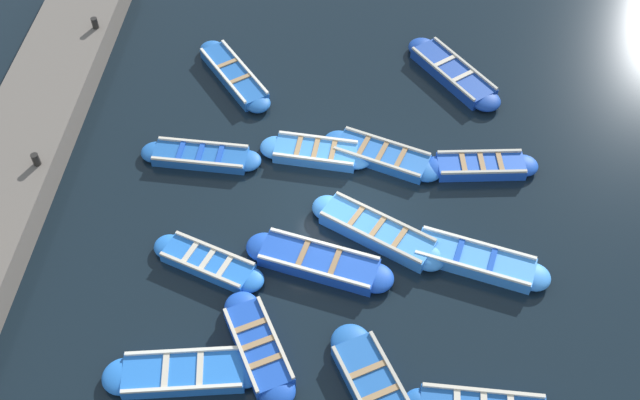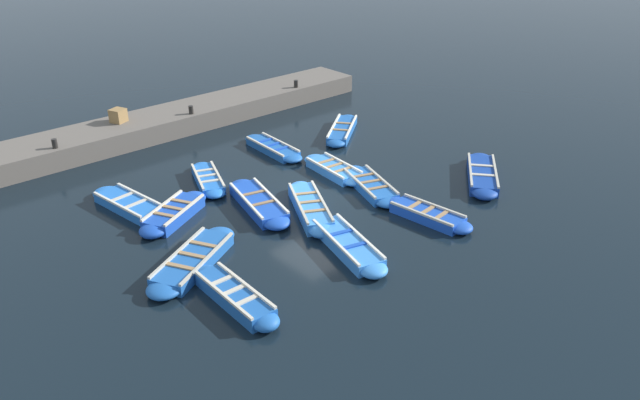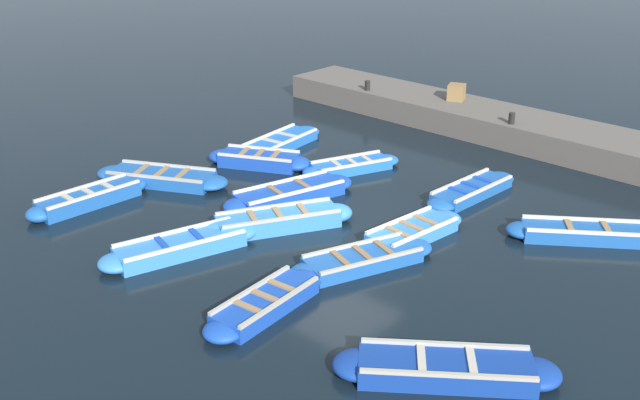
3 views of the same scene
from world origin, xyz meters
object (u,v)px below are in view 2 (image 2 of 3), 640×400
boat_far_corner (482,175)px  boat_stern_in (208,179)px  boat_broadside (427,215)px  boat_tucked (174,213)px  bollard_north (296,84)px  boat_outer_left (347,244)px  boat_mid_row (334,169)px  bollard_mid_north (191,110)px  wooden_crate (118,116)px  boat_drifting (235,296)px  boat_bow_out (130,205)px  boat_centre (259,203)px  boat_alongside (273,148)px  boat_outer_right (310,208)px  boat_end_of_row (193,260)px  boat_near_quay (342,130)px  bollard_mid_south (55,144)px  boat_inner_gap (370,186)px

boat_far_corner → boat_stern_in: boat_far_corner is taller
boat_stern_in → boat_broadside: bearing=-151.6°
boat_tucked → boat_broadside: (-5.42, -6.05, -0.03)m
boat_far_corner → bollard_north: size_ratio=10.37×
boat_outer_left → boat_mid_row: boat_outer_left is taller
boat_stern_in → bollard_mid_north: bearing=-25.8°
boat_broadside → wooden_crate: (13.00, 4.19, 0.93)m
boat_outer_left → boat_drifting: bearing=89.2°
boat_bow_out → bollard_north: (4.88, -11.23, 0.84)m
boat_drifting → boat_bow_out: 6.62m
boat_outer_left → boat_centre: bearing=5.2°
boat_stern_in → bollard_mid_north: size_ratio=8.99×
boat_centre → bollard_north: bearing=-46.3°
boat_alongside → boat_outer_right: bearing=154.9°
boat_centre → boat_bow_out: 4.26m
boat_far_corner → boat_outer_right: bearing=71.1°
boat_outer_left → boat_bow_out: size_ratio=1.04×
boat_outer_left → boat_drifting: (0.05, 3.96, 0.01)m
boat_outer_right → boat_bow_out: 5.99m
boat_end_of_row → boat_mid_row: boat_end_of_row is taller
boat_broadside → boat_far_corner: bearing=-80.9°
boat_centre → boat_broadside: (-4.23, -3.57, -0.02)m
boat_centre → wooden_crate: wooden_crate is taller
boat_mid_row → boat_near_quay: (2.78, -3.07, 0.01)m
boat_tucked → boat_drifting: bearing=167.3°
boat_outer_right → boat_broadside: bearing=-137.9°
boat_stern_in → boat_mid_row: (-2.38, -3.96, 0.01)m
boat_centre → boat_drifting: bearing=136.6°
boat_outer_left → boat_near_quay: (7.03, -6.47, -0.01)m
boat_broadside → bollard_mid_south: bollard_mid_south is taller
boat_outer_right → bollard_north: bollard_north is taller
boat_stern_in → boat_centre: 2.77m
bollard_mid_north → boat_tucked: bearing=144.3°
boat_broadside → bollard_north: size_ratio=9.33×
boat_far_corner → boat_alongside: (7.19, 4.04, -0.03)m
boat_mid_row → boat_alongside: (3.21, 0.38, -0.01)m
boat_far_corner → wooden_crate: 14.78m
boat_mid_row → boat_broadside: bearing=177.7°
boat_stern_in → boat_tucked: bearing=124.5°
wooden_crate → boat_drifting: bearing=166.6°
bollard_north → boat_drifting: bearing=134.7°
bollard_north → wooden_crate: bearing=82.7°
boat_bow_out → wooden_crate: wooden_crate is taller
boat_inner_gap → boat_broadside: bearing=175.7°
boat_outer_left → boat_end_of_row: size_ratio=0.99×
boat_stern_in → wooden_crate: bearing=3.9°
boat_mid_row → bollard_mid_south: bearing=45.6°
boat_bow_out → boat_near_quay: bearing=-87.9°
boat_broadside → boat_near_quay: (7.38, -3.26, 0.00)m
boat_mid_row → boat_broadside: 4.61m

